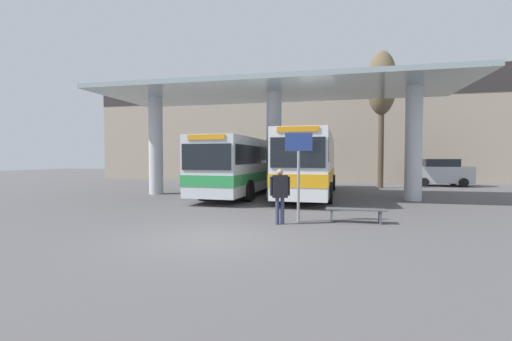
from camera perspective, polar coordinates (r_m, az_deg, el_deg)
name	(u,v)px	position (r m, az deg, el deg)	size (l,w,h in m)	color
ground_plane	(211,238)	(9.36, -7.44, -11.03)	(100.00, 100.00, 0.00)	#565456
townhouse_backdrop	(298,119)	(31.71, 7.06, 8.55)	(40.00, 0.58, 9.77)	tan
station_canopy	(274,105)	(18.81, 3.02, 10.86)	(19.08, 6.66, 5.90)	silver
transit_bus_left_bay	(247,164)	(20.47, -1.53, 1.12)	(3.08, 12.27, 3.16)	silver
transit_bus_center_bay	(310,162)	(19.79, 9.01, 1.45)	(2.87, 11.90, 3.43)	white
waiting_bench_near_pillar	(356,212)	(11.75, 16.26, -6.67)	(1.91, 0.44, 0.46)	#4C5156
info_sign_platform	(299,158)	(11.42, 7.11, 2.01)	(0.90, 0.09, 2.96)	gray
pedestrian_waiting	(280,191)	(10.95, 4.01, -3.36)	(0.65, 0.39, 1.77)	#333856
poplar_tree_behind_left	(382,86)	(26.05, 20.21, 13.09)	(2.02, 2.02, 9.58)	brown
parked_car_street	(439,173)	(29.53, 28.24, -0.33)	(4.47, 2.23, 2.05)	#B2B7BC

